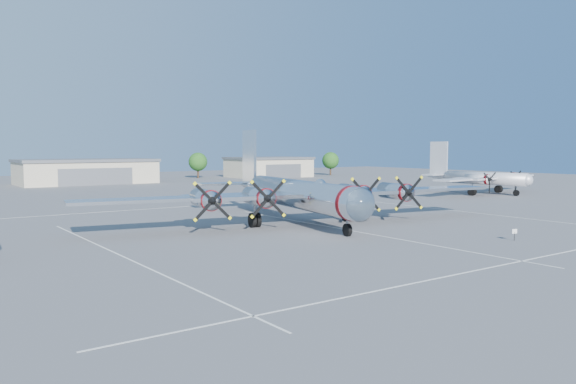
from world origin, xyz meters
TOP-DOWN VIEW (x-y plane):
  - ground at (0.00, 0.00)m, footprint 260.00×260.00m
  - parking_lines at (0.00, -1.75)m, footprint 60.00×50.08m
  - hangar_center at (0.00, 81.96)m, footprint 28.60×14.60m
  - hangar_east at (48.00, 81.96)m, footprint 20.60×14.60m
  - tree_east at (30.00, 88.00)m, footprint 4.80×4.80m
  - tree_far_east at (68.00, 80.00)m, footprint 4.80×4.80m
  - main_bomber_b29 at (-0.60, 3.84)m, footprint 50.60×39.05m
  - twin_engine_east at (46.98, 15.07)m, footprint 30.50×23.51m
  - info_placard at (7.34, -16.75)m, footprint 0.52×0.16m

SIDE VIEW (x-z plane):
  - ground at x=0.00m, z-range 0.00..0.00m
  - main_bomber_b29 at x=-0.60m, z-range -5.05..5.05m
  - twin_engine_east at x=46.98m, z-range -4.49..4.49m
  - parking_lines at x=0.00m, z-range 0.00..0.01m
  - info_placard at x=7.34m, z-range 0.20..1.21m
  - hangar_center at x=0.00m, z-range 0.01..5.41m
  - hangar_east at x=48.00m, z-range 0.01..5.41m
  - tree_east at x=30.00m, z-range 0.90..7.54m
  - tree_far_east at x=68.00m, z-range 0.90..7.54m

